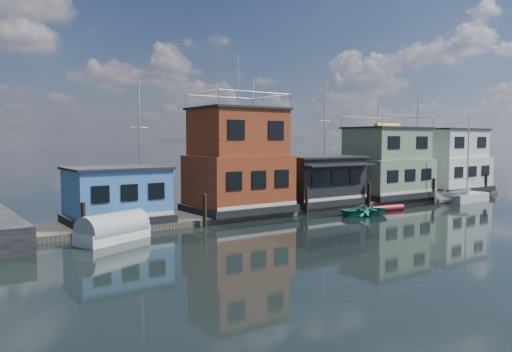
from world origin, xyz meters
TOP-DOWN VIEW (x-y plane):
  - ground at (0.00, 0.00)m, footprint 160.00×160.00m
  - dock at (0.00, 12.00)m, footprint 48.00×5.00m
  - houseboat_blue at (-18.00, 12.00)m, footprint 6.40×4.90m
  - houseboat_red at (-8.50, 12.00)m, footprint 7.40×5.90m
  - houseboat_dark at (-0.50, 11.98)m, footprint 7.40×6.10m
  - houseboat_green at (8.50, 12.00)m, footprint 8.40×5.90m
  - houseboat_white at (18.50, 12.00)m, footprint 8.40×5.90m
  - pilings at (-0.33, 9.20)m, footprint 42.28×0.28m
  - background_masts at (4.76, 18.00)m, footprint 36.40×0.16m
  - tarp_runabout at (-19.71, 7.90)m, footprint 4.66×3.32m
  - day_sailer at (14.12, 7.05)m, footprint 5.18×1.92m
  - red_kayak at (2.88, 7.09)m, footprint 3.38×0.91m
  - dinghy_teal at (-0.36, 6.36)m, footprint 4.53×3.80m
  - motorboat at (11.84, 7.06)m, footprint 3.73×2.85m

SIDE VIEW (x-z plane):
  - ground at x=0.00m, z-range 0.00..0.00m
  - dock at x=0.00m, z-range 0.00..0.40m
  - red_kayak at x=2.88m, z-range 0.00..0.49m
  - dinghy_teal at x=-0.36m, z-range 0.00..0.80m
  - day_sailer at x=14.12m, z-range -3.57..4.49m
  - tarp_runabout at x=-19.71m, z-range -0.22..1.54m
  - motorboat at x=11.84m, z-range 0.00..1.36m
  - pilings at x=-0.33m, z-range 0.00..2.20m
  - houseboat_blue at x=-18.00m, z-range 0.38..4.04m
  - houseboat_dark at x=-0.50m, z-range 0.39..4.45m
  - houseboat_white at x=18.50m, z-range 0.21..6.87m
  - houseboat_green at x=8.50m, z-range 0.03..7.06m
  - houseboat_red at x=-8.50m, z-range -1.83..10.03m
  - background_masts at x=4.76m, z-range -0.45..11.55m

